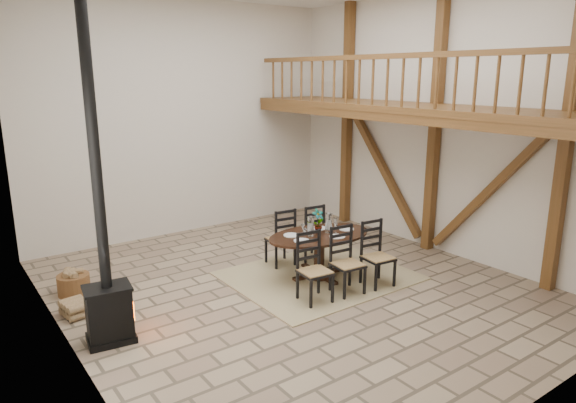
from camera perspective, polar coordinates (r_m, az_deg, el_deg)
ground at (r=8.67m, az=0.70°, el=-9.50°), size 8.00×8.00×0.00m
room_shell at (r=8.73m, az=7.15°, el=10.99°), size 7.02×8.02×5.01m
rug at (r=9.12m, az=3.45°, el=-8.23°), size 3.00×2.50×0.02m
dining_table at (r=8.88m, az=3.89°, el=-6.00°), size 2.00×2.23×1.21m
wood_stove at (r=7.01m, az=-19.72°, el=-6.15°), size 0.66×0.54×5.00m
log_basket at (r=9.04m, az=-22.71°, el=-8.41°), size 0.50×0.50×0.42m
log_stack at (r=8.30m, az=-22.53°, el=-10.91°), size 0.40×0.50×0.23m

